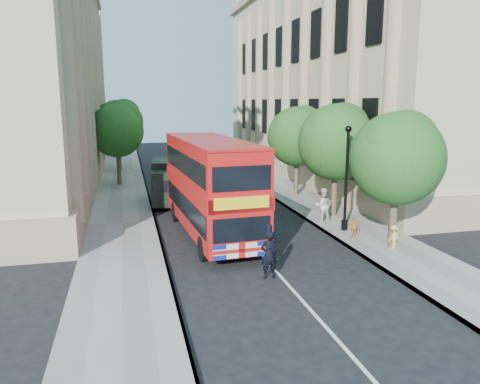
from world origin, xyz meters
TOP-DOWN VIEW (x-y plane):
  - ground at (0.00, 0.00)m, footprint 120.00×120.00m
  - pavement_right at (5.75, 10.00)m, footprint 3.50×80.00m
  - pavement_left at (-5.75, 10.00)m, footprint 3.50×80.00m
  - building_right at (13.80, 24.00)m, footprint 12.00×38.00m
  - building_left at (-13.80, 24.00)m, footprint 12.00×38.00m
  - tree_right_near at (5.84, 3.03)m, footprint 4.00×4.00m
  - tree_right_mid at (5.84, 9.03)m, footprint 4.20×4.20m
  - tree_right_far at (5.84, 15.03)m, footprint 4.00×4.00m
  - tree_left_far at (-5.96, 22.03)m, footprint 4.00×4.00m
  - tree_left_back at (-5.96, 30.03)m, footprint 4.20×4.20m
  - lamp_post at (5.00, 6.00)m, footprint 0.32×0.32m
  - double_decker_bus at (-1.55, 7.03)m, footprint 3.24×10.07m
  - box_van at (-2.91, 14.59)m, footprint 2.37×4.93m
  - police_constable at (-0.48, 1.00)m, footprint 0.70×0.50m
  - woman_pedestrian at (4.54, 7.67)m, footprint 0.94×0.76m
  - child_a at (4.83, 4.65)m, footprint 0.62×0.36m
  - child_b at (5.72, 2.73)m, footprint 0.78×0.64m

SIDE VIEW (x-z plane):
  - ground at x=0.00m, z-range 0.00..0.00m
  - pavement_right at x=5.75m, z-range 0.00..0.12m
  - pavement_left at x=-5.75m, z-range 0.00..0.12m
  - child_a at x=4.83m, z-range 0.12..1.11m
  - child_b at x=5.72m, z-range 0.12..1.17m
  - police_constable at x=-0.48m, z-range 0.00..1.81m
  - woman_pedestrian at x=4.54m, z-range 0.12..1.95m
  - box_van at x=-2.91m, z-range -0.03..2.70m
  - lamp_post at x=5.00m, z-range -0.07..5.09m
  - double_decker_bus at x=-1.55m, z-range 0.24..4.83m
  - tree_right_near at x=5.84m, z-range 1.21..7.29m
  - tree_right_far at x=5.84m, z-range 1.24..7.39m
  - tree_left_far at x=-5.96m, z-range 1.30..7.59m
  - tree_right_mid at x=5.84m, z-range 1.26..7.63m
  - tree_left_back at x=-5.96m, z-range 1.38..8.03m
  - building_right at x=13.80m, z-range 0.00..18.00m
  - building_left at x=-13.80m, z-range 0.00..18.00m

